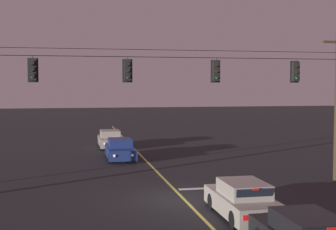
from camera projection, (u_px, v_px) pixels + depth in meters
ground_plane at (184, 199)px, 20.68m from camera, size 180.00×180.00×0.00m
lane_centre_stripe at (152, 167)px, 29.00m from camera, size 0.14×60.00×0.01m
stop_bar_paint at (213, 188)px, 22.92m from camera, size 3.40×0.36×0.01m
signal_span_assembly at (172, 105)px, 22.88m from camera, size 19.55×0.32×7.76m
traffic_light_leftmost at (33, 70)px, 21.47m from camera, size 0.48×0.41×1.22m
traffic_light_left_inner at (128, 71)px, 22.34m from camera, size 0.48×0.41×1.22m
traffic_light_centre at (216, 71)px, 23.20m from camera, size 0.48×0.41×1.22m
traffic_light_right_inner at (296, 72)px, 24.04m from camera, size 0.48×0.41×1.22m
car_waiting_near_lane at (243, 200)px, 17.75m from camera, size 1.80×4.33×1.39m
car_oncoming_lead at (120, 150)px, 31.92m from camera, size 1.80×4.42×1.39m
car_oncoming_trailing at (110, 139)px, 38.12m from camera, size 1.80×4.42×1.39m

